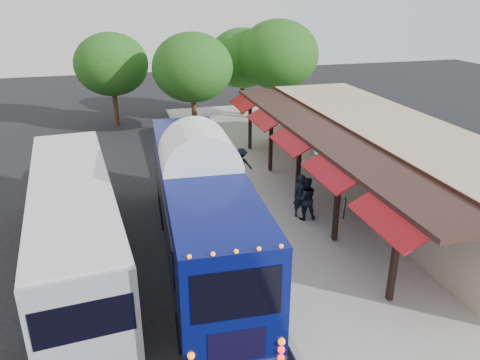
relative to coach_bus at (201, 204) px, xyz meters
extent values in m
plane|color=black|center=(1.45, -0.48, -2.19)|extent=(90.00, 90.00, 0.00)
cube|color=#9E9B93|center=(6.45, 3.52, -2.12)|extent=(10.00, 40.00, 0.15)
cube|color=gray|center=(1.50, 3.52, -2.12)|extent=(0.20, 40.00, 0.16)
cube|color=tan|center=(9.95, 3.52, -0.39)|extent=(5.00, 20.00, 3.60)
cube|color=black|center=(7.43, 3.52, 1.11)|extent=(0.06, 20.00, 0.60)
cube|color=#331E19|center=(6.35, 3.52, 1.21)|extent=(2.60, 20.00, 0.18)
cube|color=black|center=(5.23, -4.48, -0.39)|extent=(0.18, 0.18, 3.16)
cube|color=maroon|center=(4.80, -4.48, 0.96)|extent=(1.00, 3.20, 0.57)
cube|color=black|center=(5.23, -0.48, -0.39)|extent=(0.18, 0.18, 3.16)
cube|color=maroon|center=(4.80, -0.48, 0.96)|extent=(1.00, 3.20, 0.57)
cube|color=black|center=(5.23, 3.52, -0.39)|extent=(0.18, 0.18, 3.16)
cube|color=maroon|center=(4.80, 3.52, 0.96)|extent=(1.00, 3.20, 0.57)
cube|color=black|center=(5.23, 7.52, -0.39)|extent=(0.18, 0.18, 3.16)
cube|color=maroon|center=(4.80, 7.52, 0.96)|extent=(1.00, 3.20, 0.57)
cube|color=black|center=(5.23, 11.52, -0.39)|extent=(0.18, 0.18, 3.16)
cube|color=maroon|center=(4.80, 11.52, 0.96)|extent=(1.00, 3.20, 0.57)
sphere|color=#177280|center=(5.65, -2.48, 0.69)|extent=(0.26, 0.26, 0.26)
sphere|color=#177280|center=(5.65, 2.52, 0.69)|extent=(0.26, 0.26, 0.26)
sphere|color=#177280|center=(5.65, 7.52, 0.69)|extent=(0.26, 0.26, 0.26)
cube|color=#070F5C|center=(0.00, 0.01, -0.05)|extent=(3.28, 12.79, 3.33)
cube|color=#070F5C|center=(0.00, 0.01, -1.87)|extent=(3.22, 12.66, 0.37)
ellipsoid|color=white|center=(0.00, 0.01, 1.59)|extent=(3.27, 12.53, 0.59)
cube|color=black|center=(0.00, -6.33, 0.50)|extent=(2.21, 0.13, 1.37)
sphere|color=#FF0C0C|center=(1.16, -6.35, -1.47)|extent=(0.19, 0.19, 0.19)
cylinder|color=black|center=(-1.22, -4.80, -1.64)|extent=(0.37, 1.11, 1.10)
cylinder|color=black|center=(1.22, -4.80, -1.64)|extent=(0.37, 1.11, 1.10)
cylinder|color=black|center=(-1.22, 4.07, -1.64)|extent=(0.37, 1.11, 1.10)
cylinder|color=black|center=(1.22, 4.07, -1.64)|extent=(0.37, 1.11, 1.10)
cube|color=gray|center=(-4.44, 0.64, -0.39)|extent=(3.80, 12.54, 2.85)
cube|color=black|center=(-5.79, 0.64, -0.15)|extent=(0.99, 10.46, 1.07)
cube|color=black|center=(-3.09, 0.64, -0.15)|extent=(0.99, 10.46, 1.07)
cube|color=silver|center=(-4.44, 0.64, 1.07)|extent=(3.72, 12.29, 0.11)
cylinder|color=black|center=(-5.67, -3.68, -1.68)|extent=(0.39, 1.05, 1.03)
cylinder|color=black|center=(-3.21, -3.68, -1.68)|extent=(0.39, 1.05, 1.03)
cylinder|color=black|center=(-5.67, 4.34, -1.68)|extent=(0.39, 1.05, 1.03)
cylinder|color=black|center=(-3.21, 4.34, -1.68)|extent=(0.39, 1.05, 1.03)
imported|color=black|center=(4.78, 1.96, -1.07)|extent=(0.75, 0.53, 1.94)
imported|color=black|center=(4.85, 1.65, -1.08)|extent=(1.03, 0.85, 1.93)
imported|color=black|center=(2.63, 6.86, -1.19)|extent=(1.06, 0.90, 1.70)
imported|color=black|center=(3.39, 6.78, -1.18)|extent=(1.26, 0.98, 1.71)
cube|color=black|center=(6.49, 1.18, -1.55)|extent=(0.07, 0.07, 0.98)
cube|color=black|center=(6.49, 1.18, -1.33)|extent=(0.21, 0.42, 0.53)
cube|color=white|center=(6.46, 1.18, -1.33)|extent=(0.16, 0.34, 0.44)
cylinder|color=#382314|center=(2.56, 16.17, -0.62)|extent=(0.36, 0.36, 3.14)
ellipsoid|color=#194A12|center=(2.56, 16.17, 2.45)|extent=(5.42, 5.42, 4.61)
cylinder|color=#382314|center=(7.19, 20.38, -0.65)|extent=(0.36, 0.36, 3.09)
ellipsoid|color=#194A12|center=(7.19, 20.38, 2.37)|extent=(5.34, 5.34, 4.54)
cylinder|color=#382314|center=(9.18, 17.83, -0.48)|extent=(0.36, 0.36, 3.42)
ellipsoid|color=#194A12|center=(9.18, 17.83, 2.87)|extent=(5.91, 5.91, 5.03)
cylinder|color=#382314|center=(-2.66, 20.08, -0.67)|extent=(0.36, 0.36, 3.05)
ellipsoid|color=#194A12|center=(-2.66, 20.08, 2.31)|extent=(5.26, 5.26, 4.47)
camera|label=1|loc=(-2.63, -15.26, 7.20)|focal=35.00mm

